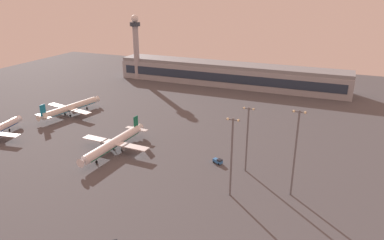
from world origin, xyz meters
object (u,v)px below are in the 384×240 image
(control_tower, at_px, (136,43))
(apron_light_east, at_px, (247,136))
(apron_light_west, at_px, (232,153))
(apron_light_central, at_px, (295,149))
(airplane_terminal_side, at_px, (70,108))
(airplane_taxiway_distant, at_px, (114,143))
(baggage_tractor, at_px, (218,161))

(control_tower, distance_m, apron_light_east, 168.39)
(apron_light_east, bearing_deg, control_tower, 135.39)
(apron_light_west, distance_m, apron_light_central, 21.71)
(control_tower, bearing_deg, airplane_terminal_side, -84.54)
(apron_light_east, bearing_deg, apron_light_central, -30.13)
(airplane_terminal_side, height_order, apron_light_east, apron_light_east)
(apron_light_west, bearing_deg, apron_light_central, 22.93)
(apron_light_west, height_order, apron_light_central, apron_light_central)
(airplane_taxiway_distant, relative_size, apron_light_east, 1.61)
(airplane_taxiway_distant, height_order, airplane_terminal_side, airplane_taxiway_distant)
(control_tower, distance_m, airplane_terminal_side, 94.44)
(airplane_taxiway_distant, xyz_separation_m, apron_light_west, (58.36, -14.75, 12.28))
(airplane_terminal_side, bearing_deg, control_tower, 105.79)
(control_tower, xyz_separation_m, apron_light_central, (138.99, -129.19, -10.42))
(apron_light_central, bearing_deg, airplane_taxiway_distant, 175.39)
(baggage_tractor, distance_m, apron_light_west, 28.83)
(control_tower, distance_m, baggage_tractor, 160.48)
(apron_light_west, height_order, apron_light_east, apron_light_west)
(apron_light_central, bearing_deg, apron_light_west, -157.07)
(apron_light_west, relative_size, apron_light_central, 0.92)
(apron_light_central, bearing_deg, control_tower, 137.09)
(apron_light_central, height_order, apron_light_east, apron_light_central)
(control_tower, bearing_deg, apron_light_east, -44.61)
(control_tower, relative_size, airplane_terminal_side, 1.17)
(control_tower, bearing_deg, apron_light_west, -49.15)
(airplane_terminal_side, bearing_deg, baggage_tractor, -4.08)
(baggage_tractor, distance_m, apron_light_east, 18.82)
(airplane_taxiway_distant, height_order, baggage_tractor, airplane_taxiway_distant)
(airplane_taxiway_distant, distance_m, apron_light_west, 61.43)
(apron_light_central, bearing_deg, apron_light_east, 149.87)
(apron_light_west, distance_m, apron_light_east, 19.77)
(airplane_terminal_side, bearing_deg, apron_light_east, -3.37)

